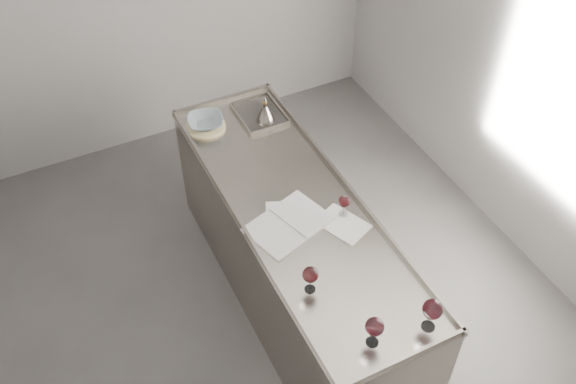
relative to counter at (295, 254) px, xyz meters
name	(u,v)px	position (x,y,z in m)	size (l,w,h in m)	color
room_shell	(235,212)	(-0.50, -0.30, 0.93)	(4.54, 5.04, 2.84)	#524F4D
counter	(295,254)	(0.00, 0.00, 0.00)	(0.77, 2.42, 0.97)	gray
wine_glass_left	(311,275)	(-0.22, -0.60, 0.59)	(0.09, 0.09, 0.17)	white
wine_glass_middle	(375,327)	(-0.09, -1.03, 0.60)	(0.10, 0.10, 0.19)	white
wine_glass_right	(432,310)	(0.22, -1.08, 0.61)	(0.11, 0.11, 0.21)	white
wine_glass_small	(344,202)	(0.23, -0.19, 0.57)	(0.07, 0.07, 0.15)	white
notebook	(288,224)	(-0.11, -0.12, 0.47)	(0.55, 0.46, 0.02)	white
loose_paper_top	(343,224)	(0.18, -0.26, 0.47)	(0.21, 0.30, 0.00)	silver
loose_paper_under	(282,218)	(-0.12, -0.06, 0.47)	(0.19, 0.27, 0.00)	silver
trivet	(206,126)	(-0.22, 0.95, 0.48)	(0.27, 0.27, 0.02)	beige
ceramic_bowl	(206,122)	(-0.22, 0.95, 0.52)	(0.24, 0.24, 0.06)	#87989D
wine_funnel	(265,113)	(0.19, 0.84, 0.53)	(0.14, 0.14, 0.21)	gray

